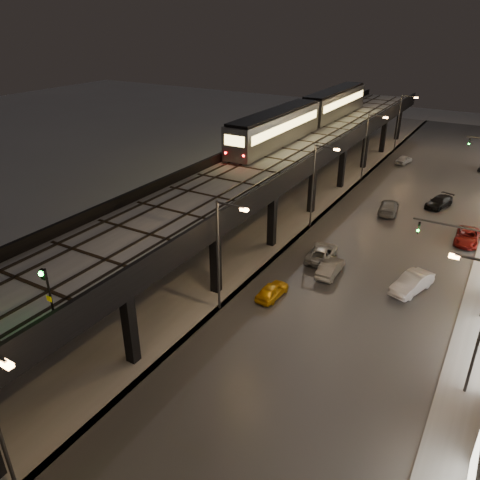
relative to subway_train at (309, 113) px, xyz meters
The scene contains 23 objects.
ground 49.25m from the subway_train, 79.91° to the right, with size 220.00×220.00×0.00m, color silver.
road_surface 22.16m from the subway_train, 38.57° to the right, with size 17.00×120.00×0.06m, color #46474D.
under_viaduct_pavement 15.54m from the subway_train, 78.91° to the right, with size 11.00×120.00×0.06m, color #9FA1A8.
elevated_viaduct 16.37m from the subway_train, 81.07° to the right, with size 9.00×100.00×6.30m.
viaduct_trackbed 16.13m from the subway_train, 81.03° to the right, with size 8.40×100.00×0.32m.
viaduct_parapet_streetside 17.27m from the subway_train, 66.51° to the right, with size 0.30×100.00×1.10m, color black.
viaduct_parapet_far 15.96m from the subway_train, 96.70° to the right, with size 0.30×100.00×1.10m, color black.
streetlight_left_1 35.84m from the subway_train, 76.92° to the right, with size 2.57×0.28×9.00m.
streetlight_right_1 43.07m from the subway_train, 54.03° to the right, with size 2.56×0.28×9.00m.
streetlight_left_2 18.89m from the subway_train, 64.28° to the right, with size 2.57×0.28×9.00m.
streetlight_left_3 8.81m from the subway_train, ahead, with size 2.57×0.28×9.00m.
streetlight_left_4 21.13m from the subway_train, 67.24° to the left, with size 2.57×0.28×9.00m.
traffic_light_rig_a 35.67m from the subway_train, 46.63° to the right, with size 6.10×0.34×7.00m.
subway_train is the anchor object (origin of this frame).
rail_signal 48.47m from the subway_train, 82.41° to the right, with size 0.34×0.43×2.98m.
car_taxi 33.97m from the subway_train, 71.25° to the right, with size 1.45×3.59×1.22m, color gold.
car_near_white 29.80m from the subway_train, 62.31° to the right, with size 1.42×4.07×1.34m, color gray.
car_mid_silver 27.07m from the subway_train, 63.23° to the right, with size 2.21×4.79×1.33m, color #A0A4A9.
car_mid_dark 18.26m from the subway_train, 31.54° to the right, with size 2.01×4.94×1.43m, color slate.
car_far_white 18.26m from the subway_train, 48.27° to the left, with size 1.48×3.68×1.25m, color silver.
car_onc_silver 32.72m from the subway_train, 50.78° to the right, with size 1.61×4.63×1.53m, color white.
car_onc_dark 27.21m from the subway_train, 28.66° to the right, with size 2.16×4.68×1.30m, color maroon.
car_onc_white 20.70m from the subway_train, 11.59° to the right, with size 1.79×4.41×1.28m, color black.
Camera 1 is at (16.17, -12.44, 20.78)m, focal length 35.00 mm.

